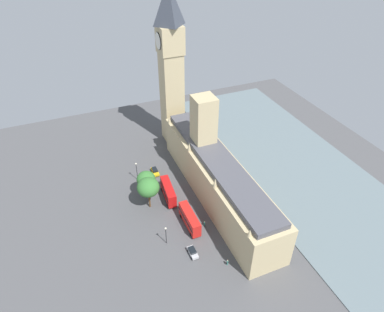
{
  "coord_description": "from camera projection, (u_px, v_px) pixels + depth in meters",
  "views": [
    {
      "loc": [
        34.9,
        69.17,
        72.36
      ],
      "look_at": [
        1.0,
        -12.56,
        7.54
      ],
      "focal_mm": 32.04,
      "sensor_mm": 36.0,
      "label": 1
    }
  ],
  "objects": [
    {
      "name": "ground_plane",
      "position": [
        211.0,
        197.0,
        105.09
      ],
      "size": [
        137.08,
        137.08,
        0.0
      ],
      "primitive_type": "plane",
      "color": "#4C4C4F"
    },
    {
      "name": "river_thames",
      "position": [
        300.0,
        171.0,
        115.25
      ],
      "size": [
        40.84,
        123.37,
        0.25
      ],
      "primitive_type": "cube",
      "color": "slate",
      "rests_on": "ground"
    },
    {
      "name": "parliament_building",
      "position": [
        216.0,
        174.0,
        102.03
      ],
      "size": [
        11.81,
        59.48,
        28.61
      ],
      "color": "tan",
      "rests_on": "ground"
    },
    {
      "name": "clock_tower",
      "position": [
        171.0,
        66.0,
        115.09
      ],
      "size": [
        7.98,
        7.98,
        55.77
      ],
      "color": "tan",
      "rests_on": "ground"
    },
    {
      "name": "car_yellow_cab_trailing",
      "position": [
        155.0,
        171.0,
        114.04
      ],
      "size": [
        1.91,
        4.53,
        1.74
      ],
      "rotation": [
        0.0,
        0.0,
        -0.01
      ],
      "color": "gold",
      "rests_on": "ground"
    },
    {
      "name": "double_decker_bus_far_end",
      "position": [
        168.0,
        191.0,
        103.42
      ],
      "size": [
        3.46,
        10.68,
        4.75
      ],
      "rotation": [
        0.0,
        0.0,
        3.05
      ],
      "color": "red",
      "rests_on": "ground"
    },
    {
      "name": "double_decker_bus_near_tower",
      "position": [
        190.0,
        219.0,
        94.32
      ],
      "size": [
        2.67,
        10.5,
        4.75
      ],
      "rotation": [
        0.0,
        0.0,
        3.14
      ],
      "color": "red",
      "rests_on": "ground"
    },
    {
      "name": "car_silver_corner",
      "position": [
        193.0,
        252.0,
        87.43
      ],
      "size": [
        1.88,
        4.08,
        1.74
      ],
      "rotation": [
        0.0,
        0.0,
        0.02
      ],
      "color": "#B7B7BC",
      "rests_on": "ground"
    },
    {
      "name": "pedestrian_by_river_gate",
      "position": [
        227.0,
        262.0,
        84.99
      ],
      "size": [
        0.68,
        0.59,
        1.71
      ],
      "rotation": [
        0.0,
        0.0,
        4.99
      ],
      "color": "#336B60",
      "rests_on": "ground"
    },
    {
      "name": "pedestrian_under_trees",
      "position": [
        204.0,
        224.0,
        95.43
      ],
      "size": [
        0.67,
        0.6,
        1.6
      ],
      "rotation": [
        0.0,
        0.0,
        4.22
      ],
      "color": "#336B60",
      "rests_on": "ground"
    },
    {
      "name": "plane_tree_leading",
      "position": [
        146.0,
        179.0,
        102.2
      ],
      "size": [
        5.65,
        5.65,
        8.77
      ],
      "color": "brown",
      "rests_on": "ground"
    },
    {
      "name": "plane_tree_opposite_hall",
      "position": [
        148.0,
        187.0,
        97.44
      ],
      "size": [
        6.46,
        6.46,
        10.34
      ],
      "color": "brown",
      "rests_on": "ground"
    },
    {
      "name": "street_lamp_kerbside",
      "position": [
        166.0,
        232.0,
        88.4
      ],
      "size": [
        0.56,
        0.56,
        5.94
      ],
      "color": "black",
      "rests_on": "ground"
    },
    {
      "name": "street_lamp_midblock",
      "position": [
        136.0,
        168.0,
        108.93
      ],
      "size": [
        0.56,
        0.56,
        6.95
      ],
      "color": "black",
      "rests_on": "ground"
    }
  ]
}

